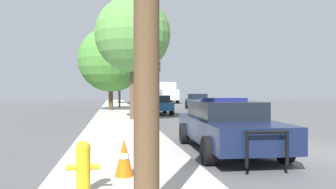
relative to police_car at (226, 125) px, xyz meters
name	(u,v)px	position (x,y,z in m)	size (l,w,h in m)	color
ground_plane	(312,152)	(2.29, -0.55, -0.75)	(110.00, 110.00, 0.00)	#565659
sidewalk_left	(126,156)	(-2.81, -0.55, -0.69)	(3.00, 110.00, 0.13)	#BCB7AD
police_car	(226,125)	(0.00, 0.00, 0.00)	(2.22, 5.24, 1.50)	#141E3D
fire_hydrant	(83,165)	(-3.57, -3.64, -0.20)	(0.51, 0.22, 0.79)	gold
traffic_light	(137,73)	(-0.82, 23.34, 2.72)	(4.08, 0.35, 4.66)	#424247
car_background_oncoming	(198,101)	(4.84, 21.55, 0.03)	(2.01, 4.37, 1.48)	navy
car_background_midblock	(156,104)	(0.02, 15.24, 0.00)	(2.17, 4.21, 1.40)	navy
car_background_distant	(138,98)	(0.65, 41.41, -0.02)	(2.03, 4.34, 1.35)	#474C51
box_truck	(166,92)	(4.63, 39.62, 0.90)	(2.78, 7.47, 3.08)	#B7B7BC
tree_sidewalk_far	(119,75)	(-2.30, 36.48, 3.17)	(4.14, 4.14, 5.87)	#4C3823
tree_sidewalk_near	(133,35)	(-2.03, 9.73, 4.13)	(4.26, 4.26, 6.90)	brown
tree_sidewalk_mid	(111,60)	(-3.32, 19.44, 3.65)	(5.49, 5.49, 7.03)	#4C3823
traffic_cone	(124,157)	(-2.92, -2.74, -0.28)	(0.33, 0.33, 0.68)	orange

